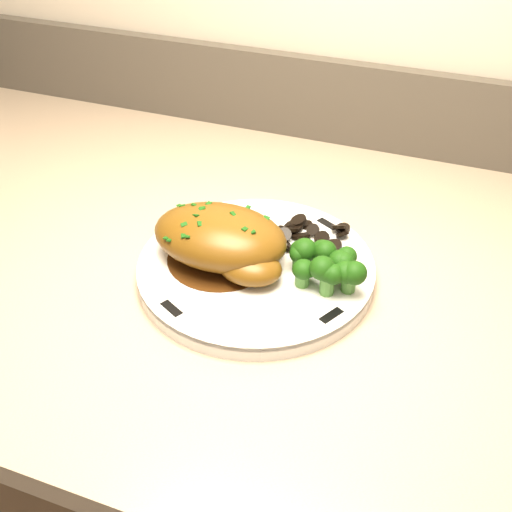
% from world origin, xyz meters
% --- Properties ---
extents(plate, '(0.31, 0.31, 0.02)m').
position_xyz_m(plate, '(-0.27, 1.65, 0.83)').
color(plate, white).
rests_on(plate, counter).
extents(rim_accent_0, '(0.03, 0.02, 0.00)m').
position_xyz_m(rim_accent_0, '(-0.22, 1.75, 0.84)').
color(rim_accent_0, black).
rests_on(rim_accent_0, plate).
extents(rim_accent_1, '(0.02, 0.03, 0.00)m').
position_xyz_m(rim_accent_1, '(-0.37, 1.70, 0.84)').
color(rim_accent_1, black).
rests_on(rim_accent_1, plate).
extents(rim_accent_2, '(0.03, 0.02, 0.00)m').
position_xyz_m(rim_accent_2, '(-0.33, 1.55, 0.84)').
color(rim_accent_2, black).
rests_on(rim_accent_2, plate).
extents(rim_accent_3, '(0.02, 0.03, 0.00)m').
position_xyz_m(rim_accent_3, '(-0.18, 1.60, 0.84)').
color(rim_accent_3, black).
rests_on(rim_accent_3, plate).
extents(gravy_pool, '(0.12, 0.12, 0.00)m').
position_xyz_m(gravy_pool, '(-0.31, 1.65, 0.84)').
color(gravy_pool, '#3D1F0B').
rests_on(gravy_pool, plate).
extents(chicken_breast, '(0.15, 0.10, 0.06)m').
position_xyz_m(chicken_breast, '(-0.31, 1.64, 0.86)').
color(chicken_breast, brown).
rests_on(chicken_breast, plate).
extents(mushroom_pile, '(0.09, 0.07, 0.02)m').
position_xyz_m(mushroom_pile, '(-0.25, 1.71, 0.84)').
color(mushroom_pile, black).
rests_on(mushroom_pile, plate).
extents(broccoli_florets, '(0.08, 0.06, 0.03)m').
position_xyz_m(broccoli_florets, '(-0.20, 1.65, 0.85)').
color(broccoli_florets, '#52923D').
rests_on(broccoli_florets, plate).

